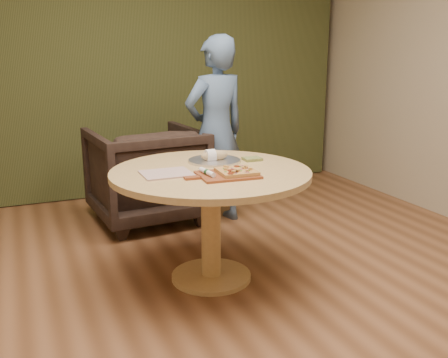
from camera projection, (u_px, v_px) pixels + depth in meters
name	position (u px, v px, depth m)	size (l,w,h in m)	color
room_shell	(248.00, 69.00, 2.44)	(5.04, 6.04, 2.84)	brown
curtain	(123.00, 59.00, 5.02)	(4.80, 0.14, 2.78)	#313819
pedestal_table	(211.00, 191.00, 3.20)	(1.28, 1.28, 0.75)	#D9B26F
pizza_paddle	(226.00, 175.00, 3.01)	(0.45, 0.30, 0.01)	brown
flatbread_pizza	(237.00, 171.00, 3.02)	(0.23, 0.23, 0.04)	tan
cutlery_roll	(207.00, 172.00, 2.99)	(0.04, 0.20, 0.03)	white
newspaper	(166.00, 173.00, 3.06)	(0.30, 0.25, 0.01)	silver
serving_tray	(214.00, 161.00, 3.40)	(0.36, 0.36, 0.02)	silver
bread_roll	(213.00, 156.00, 3.38)	(0.19, 0.09, 0.09)	tan
green_packet	(252.00, 159.00, 3.43)	(0.12, 0.10, 0.02)	#55622C
armchair	(146.00, 170.00, 4.39)	(0.90, 0.84, 0.93)	black
person_standing	(216.00, 132.00, 4.27)	(0.59, 0.39, 1.61)	#4B688D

